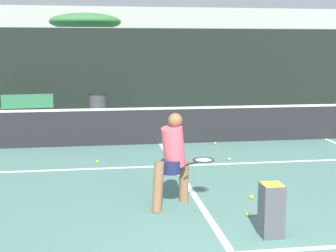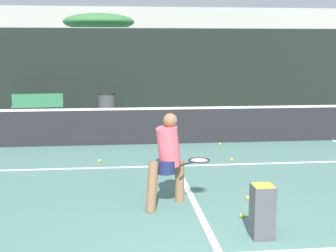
{
  "view_description": "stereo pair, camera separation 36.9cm",
  "coord_description": "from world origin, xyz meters",
  "px_view_note": "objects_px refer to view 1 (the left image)",
  "views": [
    {
      "loc": [
        -1.54,
        -4.29,
        2.44
      ],
      "look_at": [
        -0.23,
        4.5,
        0.95
      ],
      "focal_mm": 50.0,
      "sensor_mm": 36.0,
      "label": 1
    },
    {
      "loc": [
        -1.17,
        -4.34,
        2.44
      ],
      "look_at": [
        -0.23,
        4.5,
        0.95
      ],
      "focal_mm": 50.0,
      "sensor_mm": 36.0,
      "label": 2
    }
  ],
  "objects_px": {
    "courtside_bench": "(28,106)",
    "parked_car": "(192,87)",
    "trash_bin": "(98,105)",
    "ball_hopper": "(271,209)",
    "player_practicing": "(173,157)"
  },
  "relations": [
    {
      "from": "courtside_bench",
      "to": "parked_car",
      "type": "height_order",
      "value": "parked_car"
    },
    {
      "from": "courtside_bench",
      "to": "trash_bin",
      "type": "distance_m",
      "value": 2.38
    },
    {
      "from": "ball_hopper",
      "to": "courtside_bench",
      "type": "height_order",
      "value": "courtside_bench"
    },
    {
      "from": "trash_bin",
      "to": "parked_car",
      "type": "relative_size",
      "value": 0.22
    },
    {
      "from": "player_practicing",
      "to": "trash_bin",
      "type": "xyz_separation_m",
      "value": [
        -1.16,
        9.54,
        -0.35
      ]
    },
    {
      "from": "courtside_bench",
      "to": "trash_bin",
      "type": "bearing_deg",
      "value": -4.96
    },
    {
      "from": "player_practicing",
      "to": "ball_hopper",
      "type": "bearing_deg",
      "value": -92.68
    },
    {
      "from": "player_practicing",
      "to": "courtside_bench",
      "type": "distance_m",
      "value": 10.14
    },
    {
      "from": "player_practicing",
      "to": "trash_bin",
      "type": "relative_size",
      "value": 1.68
    },
    {
      "from": "trash_bin",
      "to": "parked_car",
      "type": "xyz_separation_m",
      "value": [
        4.41,
        5.1,
        0.17
      ]
    },
    {
      "from": "trash_bin",
      "to": "player_practicing",
      "type": "bearing_deg",
      "value": -83.08
    },
    {
      "from": "ball_hopper",
      "to": "parked_car",
      "type": "xyz_separation_m",
      "value": [
        2.17,
        16.01,
        0.24
      ]
    },
    {
      "from": "ball_hopper",
      "to": "player_practicing",
      "type": "bearing_deg",
      "value": 128.18
    },
    {
      "from": "player_practicing",
      "to": "trash_bin",
      "type": "distance_m",
      "value": 9.62
    },
    {
      "from": "parked_car",
      "to": "ball_hopper",
      "type": "bearing_deg",
      "value": -97.73
    }
  ]
}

